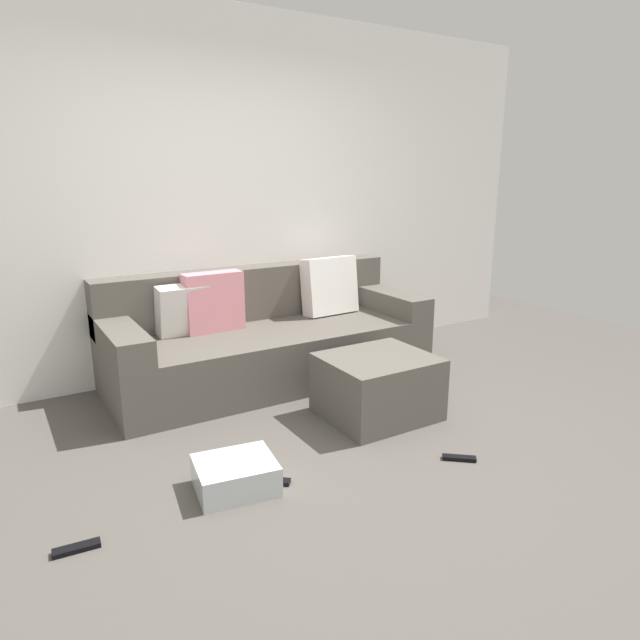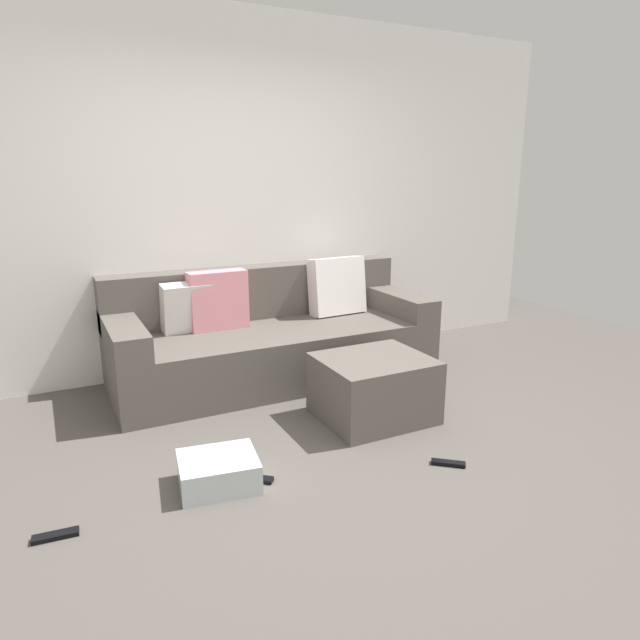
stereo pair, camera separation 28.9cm
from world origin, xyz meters
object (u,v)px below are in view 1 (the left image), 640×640
Objects in this scene: couch_sectional at (267,337)px; storage_bin at (236,475)px; remote_near_ottoman at (459,458)px; remote_under_side_table at (77,548)px; ottoman at (377,386)px; remote_by_storage_bin at (274,481)px.

storage_bin is at bearing -121.78° from couch_sectional.
storage_bin reaches higher than remote_near_ottoman.
remote_near_ottoman is at bearing -3.12° from remote_under_side_table.
ottoman is at bearing 16.62° from storage_bin.
remote_by_storage_bin is 0.87× the size of remote_under_side_table.
storage_bin reaches higher than remote_by_storage_bin.
ottoman is 4.10× the size of remote_by_storage_bin.
couch_sectional reaches higher than storage_bin.
ottoman is 1.74× the size of storage_bin.
remote_near_ottoman is 1.98m from remote_under_side_table.
couch_sectional is 6.20× the size of storage_bin.
remote_under_side_table is (-0.77, -0.09, -0.07)m from storage_bin.
ottoman is 3.56× the size of remote_under_side_table.
storage_bin is 2.05× the size of remote_under_side_table.
remote_near_ottoman is (0.33, -1.76, -0.31)m from couch_sectional.
remote_near_ottoman and remote_by_storage_bin have the same top height.
remote_under_side_table is at bearing -173.02° from storage_bin.
couch_sectional reaches higher than remote_by_storage_bin.
remote_near_ottoman is at bearing -87.06° from ottoman.
storage_bin is at bearing -157.54° from remote_near_ottoman.
ottoman is 3.71× the size of remote_near_ottoman.
couch_sectional is at bearing 140.55° from remote_near_ottoman.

